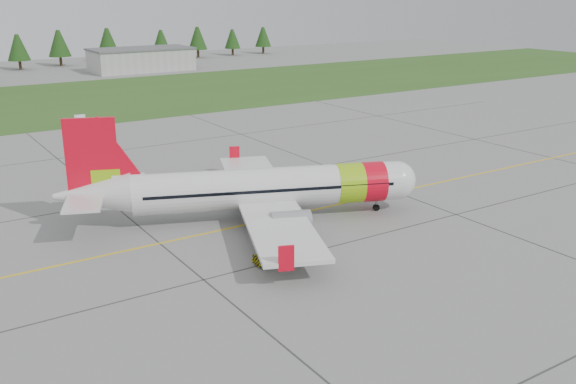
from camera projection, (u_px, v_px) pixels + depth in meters
ground at (370, 237)px, 52.37m from camera, size 320.00×320.00×0.00m
aircraft at (261, 189)px, 55.80m from camera, size 30.08×28.58×9.53m
follow_me_car at (275, 240)px, 47.02m from camera, size 1.19×1.40×3.44m
service_van at (79, 110)px, 94.83m from camera, size 1.91×1.84×4.56m
grass_strip at (83, 99)px, 118.00m from camera, size 320.00×50.00×0.03m
taxi_guideline at (314, 210)px, 58.77m from camera, size 120.00×0.25×0.02m
hangar_east at (141, 60)px, 158.99m from camera, size 24.00×12.00×5.20m
treeline at (17, 49)px, 161.32m from camera, size 160.00×8.00×10.00m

